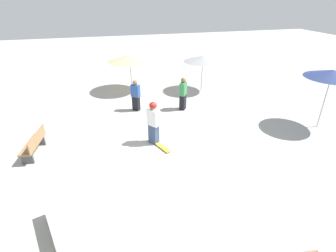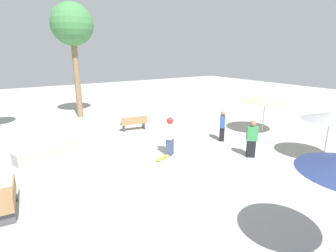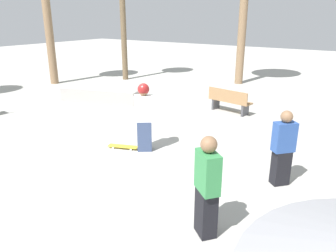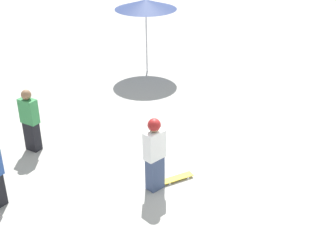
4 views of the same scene
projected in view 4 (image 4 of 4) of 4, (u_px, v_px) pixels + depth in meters
name	position (u px, v px, depth m)	size (l,w,h in m)	color
ground_plane	(193.00, 169.00, 11.30)	(60.00, 60.00, 0.00)	#B2AFA8
skater_main	(155.00, 152.00, 10.18)	(0.53, 0.49, 1.76)	#38476B
skateboard	(177.00, 178.00, 10.87)	(0.82, 0.47, 0.07)	gold
shade_umbrella_navy	(146.00, 4.00, 16.03)	(2.16, 2.16, 2.59)	#B7B7BC
bystander_watching	(30.00, 121.00, 11.77)	(0.51, 0.48, 1.67)	black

